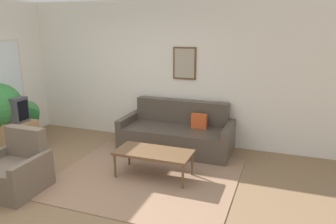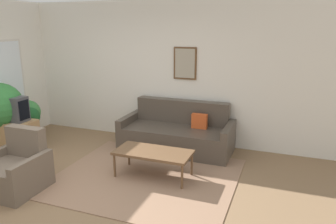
% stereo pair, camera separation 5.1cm
% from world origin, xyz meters
% --- Properties ---
extents(ground_plane, '(16.00, 16.00, 0.00)m').
position_xyz_m(ground_plane, '(0.00, 0.00, 0.00)').
color(ground_plane, '#846647').
extents(area_rug, '(2.67, 2.33, 0.01)m').
position_xyz_m(area_rug, '(0.71, 0.92, 0.01)').
color(area_rug, '#937056').
rests_on(area_rug, ground_plane).
extents(wall_back, '(8.00, 0.09, 2.70)m').
position_xyz_m(wall_back, '(0.01, 2.66, 1.35)').
color(wall_back, white).
rests_on(wall_back, ground_plane).
extents(couch, '(2.03, 0.90, 0.87)m').
position_xyz_m(couch, '(0.77, 2.19, 0.30)').
color(couch, '#4C4238').
rests_on(couch, ground_plane).
extents(coffee_table, '(1.15, 0.55, 0.41)m').
position_xyz_m(coffee_table, '(0.80, 0.99, 0.38)').
color(coffee_table, brown).
rests_on(coffee_table, ground_plane).
extents(tv_stand, '(0.73, 0.46, 0.58)m').
position_xyz_m(tv_stand, '(-1.94, 1.06, 0.29)').
color(tv_stand, '#A87F51').
rests_on(tv_stand, ground_plane).
extents(tv, '(0.53, 0.28, 0.44)m').
position_xyz_m(tv, '(-1.94, 1.06, 0.80)').
color(tv, '#424247').
rests_on(tv, tv_stand).
extents(armchair, '(0.78, 0.76, 0.84)m').
position_xyz_m(armchair, '(-0.85, -0.06, 0.28)').
color(armchair, '#6B5B4C').
rests_on(armchair, ground_plane).
extents(potted_plant_by_window, '(0.41, 0.41, 0.71)m').
position_xyz_m(potted_plant_by_window, '(-2.10, 1.58, 0.44)').
color(potted_plant_by_window, beige).
rests_on(potted_plant_by_window, ground_plane).
extents(potted_plant_small, '(0.48, 0.48, 0.80)m').
position_xyz_m(potted_plant_small, '(-2.21, 1.68, 0.51)').
color(potted_plant_small, '#935638').
rests_on(potted_plant_small, ground_plane).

